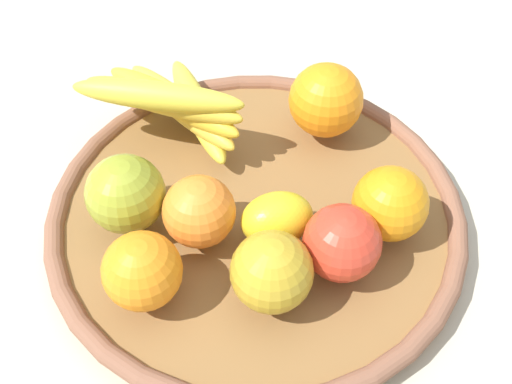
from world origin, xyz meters
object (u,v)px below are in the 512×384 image
(banana_bunch, at_px, (174,103))
(orange_1, at_px, (199,212))
(orange_2, at_px, (142,271))
(lemon_0, at_px, (277,219))
(orange_0, at_px, (326,100))
(apple_2, at_px, (342,243))
(orange_3, at_px, (390,204))
(apple_0, at_px, (126,194))
(apple_1, at_px, (272,272))

(banana_bunch, relative_size, orange_1, 2.66)
(orange_2, distance_m, lemon_0, 0.14)
(orange_0, bearing_deg, orange_1, 9.74)
(lemon_0, bearing_deg, apple_2, 108.66)
(orange_3, height_order, apple_0, apple_0)
(apple_0, distance_m, lemon_0, 0.15)
(banana_bunch, xyz_separation_m, orange_0, (-0.13, 0.10, -0.00))
(orange_0, distance_m, lemon_0, 0.17)
(apple_0, xyz_separation_m, orange_1, (-0.04, 0.06, -0.00))
(apple_1, xyz_separation_m, lemon_0, (-0.05, -0.05, -0.01))
(apple_2, relative_size, apple_0, 0.93)
(orange_3, xyz_separation_m, apple_1, (0.14, -0.01, 0.00))
(orange_1, xyz_separation_m, lemon_0, (-0.06, 0.05, -0.01))
(orange_3, bearing_deg, apple_1, -5.50)
(orange_2, xyz_separation_m, lemon_0, (-0.13, 0.03, -0.01))
(orange_1, bearing_deg, apple_0, -54.36)
(orange_3, bearing_deg, apple_0, -41.98)
(lemon_0, bearing_deg, apple_0, -47.58)
(orange_0, bearing_deg, banana_bunch, -37.41)
(apple_1, height_order, orange_0, orange_0)
(orange_2, distance_m, apple_1, 0.11)
(orange_2, bearing_deg, apple_1, 139.45)
(banana_bunch, xyz_separation_m, orange_3, (-0.08, 0.25, -0.01))
(orange_2, distance_m, apple_0, 0.09)
(banana_bunch, xyz_separation_m, orange_1, (0.07, 0.14, -0.01))
(orange_2, height_order, apple_1, apple_1)
(apple_1, bearing_deg, orange_1, -85.23)
(apple_1, relative_size, orange_1, 1.05)
(orange_3, bearing_deg, orange_0, -110.13)
(orange_3, distance_m, apple_0, 0.25)
(apple_0, bearing_deg, orange_0, 173.82)
(apple_0, xyz_separation_m, orange_0, (-0.24, 0.03, 0.00))
(apple_0, bearing_deg, orange_2, 67.03)
(apple_2, distance_m, apple_1, 0.07)
(orange_2, xyz_separation_m, orange_0, (-0.28, -0.06, 0.01))
(orange_3, xyz_separation_m, apple_0, (0.19, -0.17, 0.00))
(orange_1, bearing_deg, apple_2, 124.58)
(orange_1, height_order, orange_0, orange_0)
(banana_bunch, bearing_deg, apple_1, 75.86)
(apple_1, bearing_deg, apple_2, 166.63)
(apple_2, bearing_deg, apple_1, -13.37)
(apple_0, relative_size, orange_0, 0.94)
(orange_0, height_order, lemon_0, orange_0)
(orange_0, xyz_separation_m, lemon_0, (0.14, 0.08, -0.02))
(orange_3, relative_size, orange_1, 1.04)
(apple_0, distance_m, orange_1, 0.07)
(apple_2, bearing_deg, apple_0, -55.05)
(apple_1, distance_m, orange_1, 0.10)
(banana_bunch, relative_size, orange_3, 2.55)
(apple_1, relative_size, lemon_0, 1.05)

